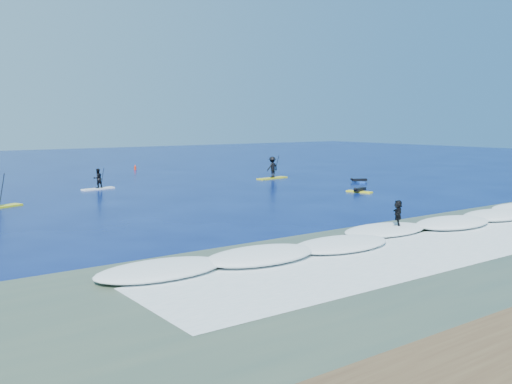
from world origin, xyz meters
TOP-DOWN VIEW (x-y plane):
  - ground at (0.00, 0.00)m, footprint 160.00×160.00m
  - shallow_water at (0.00, -14.00)m, footprint 90.00×13.00m
  - breaking_wave at (0.00, -10.00)m, footprint 40.00×6.00m
  - whitewater at (0.00, -13.00)m, footprint 34.00×5.00m
  - sup_paddler_center at (-7.67, 15.27)m, footprint 2.72×1.19m
  - sup_paddler_right at (8.27, 13.77)m, footprint 3.43×1.36m
  - prone_paddler_near at (7.33, 2.01)m, footprint 1.55×2.03m
  - prone_paddler_far at (12.37, 6.88)m, footprint 1.43×1.91m
  - wave_surfer at (-2.38, -9.69)m, footprint 1.77×1.71m
  - marker_buoy at (1.90, 29.57)m, footprint 0.26×0.26m

SIDE VIEW (x-z plane):
  - ground at x=0.00m, z-range 0.00..0.00m
  - breaking_wave at x=0.00m, z-range -0.15..0.15m
  - whitewater at x=0.00m, z-range -0.01..0.01m
  - shallow_water at x=0.00m, z-range 0.00..0.01m
  - prone_paddler_far at x=12.37m, z-range -0.06..0.33m
  - prone_paddler_near at x=7.33m, z-range -0.07..0.34m
  - marker_buoy at x=1.90m, z-range -0.04..0.57m
  - sup_paddler_center at x=-7.67m, z-range -0.23..1.62m
  - wave_surfer at x=-2.38m, z-range 0.10..1.50m
  - sup_paddler_right at x=8.27m, z-range -0.26..2.09m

